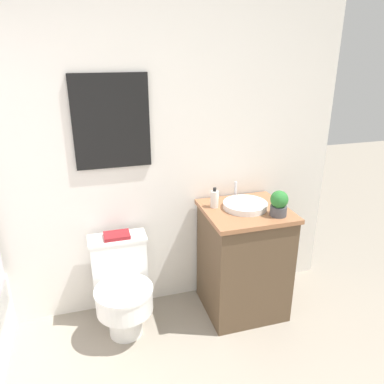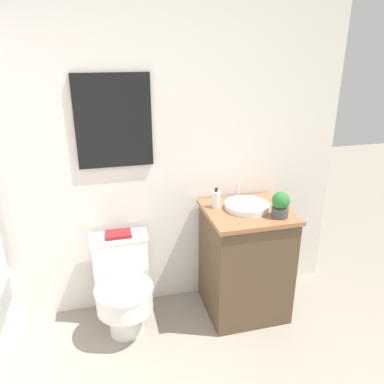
% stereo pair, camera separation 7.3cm
% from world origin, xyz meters
% --- Properties ---
extents(wall_back, '(3.49, 0.07, 2.50)m').
position_xyz_m(wall_back, '(0.00, 2.16, 1.25)').
color(wall_back, white).
rests_on(wall_back, ground_plane).
extents(toilet, '(0.39, 0.51, 0.65)m').
position_xyz_m(toilet, '(0.08, 1.87, 0.33)').
color(toilet, white).
rests_on(toilet, ground_plane).
extents(vanity, '(0.58, 0.54, 0.81)m').
position_xyz_m(vanity, '(0.95, 1.85, 0.41)').
color(vanity, brown).
rests_on(vanity, ground_plane).
extents(sink, '(0.31, 0.34, 0.13)m').
position_xyz_m(sink, '(0.95, 1.87, 0.83)').
color(sink, white).
rests_on(sink, vanity).
extents(soap_bottle, '(0.06, 0.06, 0.14)m').
position_xyz_m(soap_bottle, '(0.75, 1.95, 0.87)').
color(soap_bottle, silver).
rests_on(soap_bottle, vanity).
extents(potted_plant, '(0.12, 0.12, 0.17)m').
position_xyz_m(potted_plant, '(1.11, 1.70, 0.90)').
color(potted_plant, '#4C4C51').
rests_on(potted_plant, vanity).
extents(book_on_tank, '(0.17, 0.13, 0.02)m').
position_xyz_m(book_on_tank, '(0.08, 2.00, 0.66)').
color(book_on_tank, maroon).
rests_on(book_on_tank, toilet).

